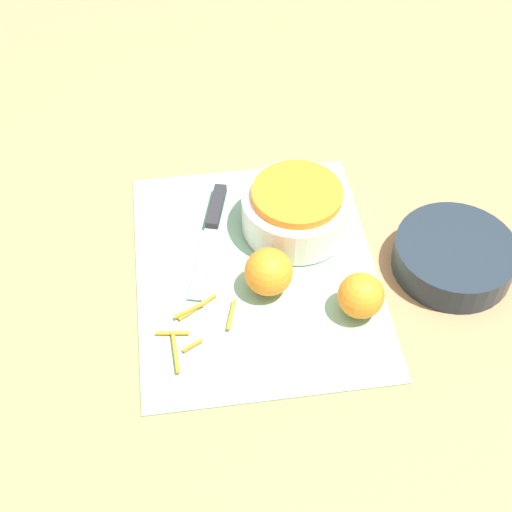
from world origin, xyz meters
The scene contains 8 objects.
ground_plane centered at (0.00, 0.00, 0.00)m, with size 4.00×4.00×0.00m, color #9E754C.
cutting_board centered at (0.00, 0.00, 0.00)m, with size 0.46×0.37×0.01m.
bowl_speckled centered at (-0.08, 0.08, 0.04)m, with size 0.17×0.17×0.08m.
bowl_dark centered at (0.03, 0.30, 0.03)m, with size 0.19×0.19×0.05m.
knife centered at (-0.11, -0.06, 0.01)m, with size 0.23×0.08×0.02m.
orange_left centered at (0.04, 0.01, 0.04)m, with size 0.07×0.07×0.07m.
orange_right centered at (0.10, 0.14, 0.04)m, with size 0.07×0.07×0.07m.
peel_pile centered at (0.10, -0.10, 0.01)m, with size 0.13×0.12×0.01m.
Camera 1 is at (0.70, -0.10, 0.86)m, focal length 50.00 mm.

